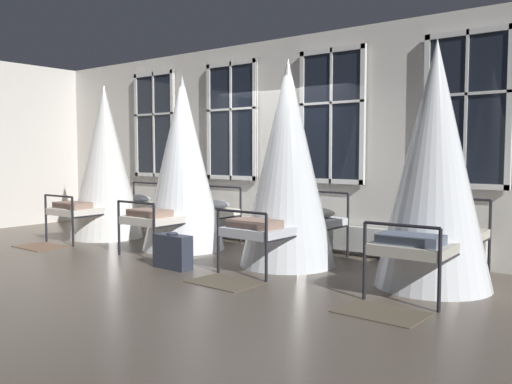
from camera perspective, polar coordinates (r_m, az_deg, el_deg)
ground at (r=7.99m, az=-1.94°, el=-6.64°), size 20.32×20.32×0.00m
back_wall_with_windows at (r=8.74m, az=2.74°, el=5.14°), size 11.16×0.10×3.30m
window_bank at (r=8.65m, az=2.28°, el=2.27°), size 6.91×0.10×2.96m
cot_first at (r=9.92m, az=-15.55°, el=2.86°), size 1.28×1.93×2.68m
cot_second at (r=8.46m, az=-7.69°, el=2.81°), size 1.28×1.93×2.69m
cot_third at (r=7.18m, az=3.36°, el=2.77°), size 1.28×1.94×2.73m
cot_fourth at (r=6.30m, az=18.28°, el=2.44°), size 1.28×1.94×2.74m
rug_first at (r=9.31m, az=-21.70°, el=-5.37°), size 0.80×0.57×0.01m
rug_third at (r=6.34m, az=-3.32°, el=-9.46°), size 0.82×0.59×0.01m
rug_fourth at (r=5.31m, az=13.04°, el=-12.26°), size 0.81×0.58×0.01m
suitcase_dark at (r=7.12m, az=-8.77°, el=-6.21°), size 0.57×0.23×0.47m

